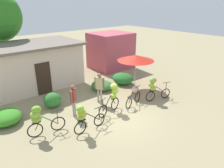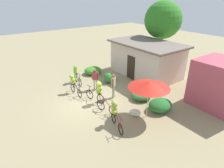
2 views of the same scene
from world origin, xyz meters
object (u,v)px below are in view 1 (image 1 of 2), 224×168
(building_low, at_px, (32,65))
(person_bystander, at_px, (73,97))
(bicycle_by_shop, at_px, (133,99))
(person_vendor, at_px, (100,85))
(produce_sack, at_px, (135,89))
(market_umbrella, at_px, (136,58))
(bicycle_center_loaded, at_px, (113,95))
(bicycle_near_pile, at_px, (84,116))
(bicycle_rightmost, at_px, (154,87))
(shop_pink, at_px, (111,51))
(bicycle_leftmost, at_px, (39,118))

(building_low, bearing_deg, person_bystander, -89.88)
(person_bystander, bearing_deg, bicycle_by_shop, -19.71)
(person_vendor, bearing_deg, person_bystander, -170.23)
(bicycle_by_shop, xyz_separation_m, person_vendor, (-1.25, 1.43, 0.75))
(produce_sack, xyz_separation_m, person_bystander, (-4.40, -0.03, 0.79))
(person_bystander, bearing_deg, market_umbrella, 6.09)
(bicycle_by_shop, relative_size, person_vendor, 0.87)
(bicycle_center_loaded, bearing_deg, bicycle_near_pile, -162.80)
(bicycle_near_pile, relative_size, bicycle_rightmost, 1.03)
(market_umbrella, relative_size, produce_sack, 3.34)
(shop_pink, height_order, bicycle_near_pile, shop_pink)
(market_umbrella, height_order, person_vendor, market_umbrella)
(shop_pink, bearing_deg, person_bystander, -142.13)
(bicycle_leftmost, relative_size, bicycle_rightmost, 1.02)
(building_low, distance_m, bicycle_rightmost, 8.07)
(bicycle_near_pile, bearing_deg, person_bystander, 75.66)
(bicycle_by_shop, xyz_separation_m, produce_sack, (1.30, 1.13, -0.13))
(market_umbrella, height_order, bicycle_center_loaded, market_umbrella)
(bicycle_by_shop, distance_m, produce_sack, 1.73)
(building_low, relative_size, person_bystander, 3.83)
(bicycle_near_pile, distance_m, bicycle_rightmost, 4.80)
(bicycle_rightmost, relative_size, produce_sack, 2.31)
(person_vendor, bearing_deg, building_low, 110.51)
(building_low, distance_m, person_vendor, 5.31)
(bicycle_rightmost, bearing_deg, bicycle_center_loaded, 167.96)
(shop_pink, height_order, bicycle_rightmost, shop_pink)
(building_low, distance_m, bicycle_center_loaded, 6.45)
(building_low, xyz_separation_m, person_bystander, (0.01, -5.28, -0.45))
(bicycle_near_pile, relative_size, person_bystander, 1.01)
(bicycle_leftmost, height_order, person_bystander, person_bystander)
(bicycle_near_pile, distance_m, person_bystander, 1.63)
(bicycle_rightmost, relative_size, person_bystander, 0.98)
(bicycle_by_shop, distance_m, bicycle_rightmost, 1.44)
(bicycle_rightmost, bearing_deg, building_low, 123.23)
(building_low, xyz_separation_m, bicycle_leftmost, (-1.96, -5.86, -0.60))
(bicycle_rightmost, height_order, person_vendor, person_vendor)
(bicycle_center_loaded, distance_m, bicycle_by_shop, 1.45)
(shop_pink, bearing_deg, building_low, 179.30)
(bicycle_center_loaded, height_order, bicycle_rightmost, bicycle_center_loaded)
(building_low, distance_m, produce_sack, 6.97)
(bicycle_leftmost, distance_m, person_vendor, 3.92)
(market_umbrella, height_order, bicycle_leftmost, market_umbrella)
(bicycle_center_loaded, distance_m, person_bystander, 1.99)
(person_bystander, bearing_deg, shop_pink, 37.87)
(shop_pink, xyz_separation_m, bicycle_near_pile, (-7.08, -6.76, -0.67))
(market_umbrella, distance_m, bicycle_center_loaded, 3.59)
(person_bystander, bearing_deg, bicycle_center_loaded, -26.68)
(person_bystander, bearing_deg, person_vendor, 9.77)
(market_umbrella, distance_m, bicycle_leftmost, 7.02)
(bicycle_by_shop, xyz_separation_m, person_bystander, (-3.09, 1.11, 0.66))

